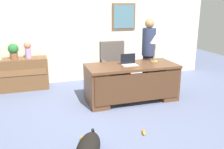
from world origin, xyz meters
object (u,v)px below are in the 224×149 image
credenza (18,74)px  armchair (114,68)px  dog_toy_ball (83,139)px  person_standing (148,53)px  laptop (129,62)px  desk_lamp (155,41)px  potted_plant (13,50)px  dog_toy_bone (144,132)px  desk (132,81)px  vase_with_flowers (28,49)px

credenza → armchair: bearing=-13.4°
dog_toy_ball → person_standing: bearing=45.0°
dog_toy_ball → laptop: bearing=46.9°
laptop → desk_lamp: (0.63, 0.09, 0.41)m
credenza → desk_lamp: desk_lamp is taller
laptop → dog_toy_ball: bearing=-133.1°
potted_plant → dog_toy_bone: potted_plant is taller
armchair → dog_toy_bone: (-0.27, -2.34, -0.47)m
desk → credenza: bearing=147.5°
desk → laptop: 0.41m
dog_toy_ball → desk: bearing=44.9°
armchair → dog_toy_bone: armchair is taller
desk → potted_plant: potted_plant is taller
dog_toy_bone → desk_lamp: bearing=58.5°
desk → potted_plant: size_ratio=5.27×
armchair → desk_lamp: bearing=-51.6°
desk → potted_plant: 2.85m
dog_toy_ball → dog_toy_bone: 0.97m
person_standing → dog_toy_bone: bearing=-116.8°
laptop → desk_lamp: desk_lamp is taller
armchair → dog_toy_bone: bearing=-96.5°
desk → armchair: 0.95m
person_standing → potted_plant: (-3.09, 0.76, 0.09)m
person_standing → dog_toy_bone: size_ratio=10.37×
desk → armchair: armchair is taller
desk_lamp → vase_with_flowers: bearing=152.5°
vase_with_flowers → potted_plant: 0.32m
potted_plant → dog_toy_bone: bearing=-55.0°
person_standing → dog_toy_ball: bearing=-135.0°
desk → credenza: (-2.33, 1.48, -0.05)m
credenza → armchair: (2.24, -0.53, 0.12)m
person_standing → vase_with_flowers: person_standing is taller
armchair → desk_lamp: size_ratio=1.90×
armchair → vase_with_flowers: size_ratio=2.88×
desk_lamp → potted_plant: 3.25m
armchair → desk_lamp: desk_lamp is taller
person_standing → laptop: (-0.78, -0.70, -0.03)m
desk_lamp → dog_toy_bone: 2.15m
person_standing → laptop: size_ratio=5.22×
person_standing → dog_toy_bone: (-1.07, -2.12, -0.84)m
credenza → dog_toy_bone: bearing=-55.6°
armchair → potted_plant: 2.39m
credenza → person_standing: size_ratio=0.83×
armchair → vase_with_flowers: vase_with_flowers is taller
desk_lamp → potted_plant: size_ratio=1.64×
credenza → laptop: bearing=-32.8°
potted_plant → armchair: bearing=-13.2°
credenza → vase_with_flowers: 0.65m
desk → vase_with_flowers: vase_with_flowers is taller
armchair → dog_toy_ball: armchair is taller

